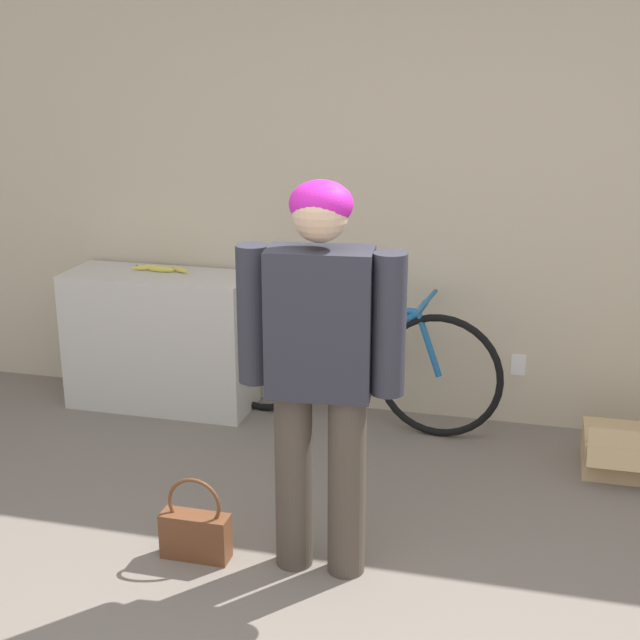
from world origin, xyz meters
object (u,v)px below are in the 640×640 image
(handbag, at_px, (195,532))
(cardboard_box, at_px, (628,452))
(bicycle, at_px, (346,360))
(banana, at_px, (161,269))
(person, at_px, (320,355))

(handbag, height_order, cardboard_box, handbag)
(bicycle, distance_m, banana, 1.20)
(handbag, bearing_deg, banana, 117.49)
(banana, bearing_deg, handbag, -62.51)
(person, xyz_separation_m, bicycle, (-0.22, 1.44, -0.55))
(person, bearing_deg, bicycle, 93.02)
(handbag, bearing_deg, cardboard_box, 35.40)
(handbag, bearing_deg, bicycle, 78.88)
(person, height_order, cardboard_box, person)
(person, xyz_separation_m, handbag, (-0.52, -0.07, -0.80))
(person, distance_m, cardboard_box, 1.96)
(cardboard_box, bearing_deg, handbag, -144.60)
(bicycle, height_order, cardboard_box, bicycle)
(bicycle, xyz_separation_m, cardboard_box, (1.51, -0.23, -0.28))
(banana, relative_size, handbag, 0.98)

